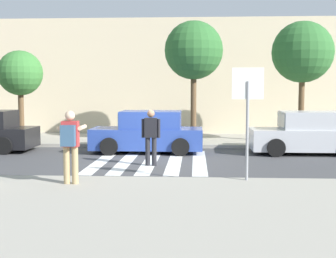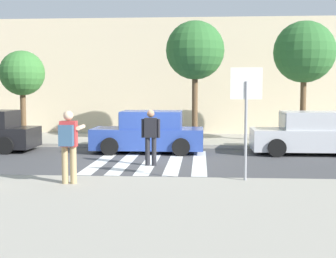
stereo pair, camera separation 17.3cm
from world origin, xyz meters
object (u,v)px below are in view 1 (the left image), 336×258
object	(u,v)px
photographer_with_backpack	(70,141)
pedestrian_crossing	(151,134)
street_tree_west	(20,74)
street_tree_east	(303,53)
stop_sign	(248,98)
parked_car_blue	(148,133)
parked_car_silver	(309,134)
street_tree_center	(194,51)

from	to	relation	value
photographer_with_backpack	pedestrian_crossing	xyz separation A→B (m)	(1.56, 3.54, -0.19)
street_tree_west	street_tree_east	bearing A→B (deg)	-1.18
stop_sign	parked_car_blue	world-z (taller)	stop_sign
photographer_with_backpack	parked_car_silver	size ratio (longest dim) A/B	0.42
pedestrian_crossing	street_tree_west	size ratio (longest dim) A/B	0.45
pedestrian_crossing	parked_car_blue	distance (m)	3.00
parked_car_silver	street_tree_east	distance (m)	3.91
parked_car_silver	street_tree_center	world-z (taller)	street_tree_center
street_tree_west	street_tree_center	xyz separation A→B (m)	(7.45, -0.32, 0.91)
pedestrian_crossing	street_tree_center	bearing A→B (deg)	76.26
photographer_with_backpack	street_tree_center	bearing A→B (deg)	72.08
parked_car_blue	stop_sign	bearing A→B (deg)	-62.53
street_tree_center	stop_sign	bearing A→B (deg)	-80.57
pedestrian_crossing	street_tree_west	world-z (taller)	street_tree_west
photographer_with_backpack	pedestrian_crossing	distance (m)	3.87
photographer_with_backpack	parked_car_silver	distance (m)	9.60
pedestrian_crossing	street_tree_west	distance (m)	8.55
stop_sign	street_tree_east	world-z (taller)	street_tree_east
parked_car_silver	street_tree_east	world-z (taller)	street_tree_east
parked_car_blue	street_tree_west	world-z (taller)	street_tree_west
pedestrian_crossing	street_tree_center	xyz separation A→B (m)	(1.28, 5.25, 2.95)
photographer_with_backpack	stop_sign	bearing A→B (deg)	9.78
stop_sign	street_tree_west	distance (m)	12.18
stop_sign	photographer_with_backpack	distance (m)	4.35
pedestrian_crossing	street_tree_center	world-z (taller)	street_tree_center
photographer_with_backpack	pedestrian_crossing	size ratio (longest dim) A/B	1.00
pedestrian_crossing	parked_car_silver	bearing A→B (deg)	28.38
stop_sign	parked_car_silver	xyz separation A→B (m)	(2.87, 5.79, -1.42)
stop_sign	parked_car_silver	bearing A→B (deg)	63.63
photographer_with_backpack	street_tree_east	world-z (taller)	street_tree_east
parked_car_silver	street_tree_west	xyz separation A→B (m)	(-11.66, 2.60, 2.28)
pedestrian_crossing	street_tree_east	bearing A→B (deg)	42.91
street_tree_west	street_tree_center	bearing A→B (deg)	-2.44
pedestrian_crossing	street_tree_east	world-z (taller)	street_tree_east
stop_sign	street_tree_east	distance (m)	8.87
parked_car_blue	parked_car_silver	world-z (taller)	same
parked_car_silver	pedestrian_crossing	bearing A→B (deg)	-151.62
photographer_with_backpack	parked_car_blue	xyz separation A→B (m)	(1.17, 6.51, -0.44)
street_tree_west	street_tree_east	world-z (taller)	street_tree_east
stop_sign	pedestrian_crossing	xyz separation A→B (m)	(-2.62, 2.82, -1.17)
photographer_with_backpack	street_tree_center	world-z (taller)	street_tree_center
photographer_with_backpack	parked_car_silver	xyz separation A→B (m)	(7.05, 6.51, -0.44)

